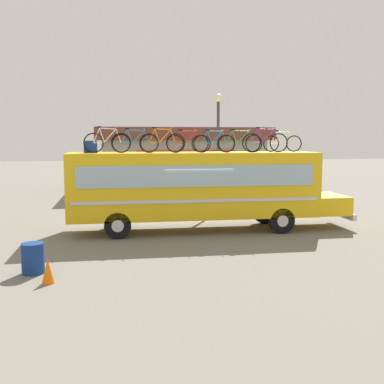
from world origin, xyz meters
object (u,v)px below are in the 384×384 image
at_px(street_lamp, 218,136).
at_px(rooftop_bicycle_3, 162,142).
at_px(rooftop_bicycle_6, 240,143).
at_px(traffic_cone, 48,271).
at_px(rooftop_bicycle_2, 135,142).
at_px(rooftop_bicycle_5, 214,143).
at_px(rooftop_bicycle_8, 282,143).
at_px(trash_bin, 33,258).
at_px(rooftop_bicycle_4, 188,143).
at_px(rooftop_bicycle_7, 265,142).
at_px(luggage_bag_1, 91,147).
at_px(bus, 199,186).
at_px(rooftop_bicycle_1, 107,142).

bearing_deg(street_lamp, rooftop_bicycle_3, -125.04).
relative_size(rooftop_bicycle_6, traffic_cone, 2.83).
distance_m(rooftop_bicycle_2, rooftop_bicycle_6, 3.97).
bearing_deg(street_lamp, rooftop_bicycle_5, -104.24).
relative_size(rooftop_bicycle_2, street_lamp, 0.31).
bearing_deg(traffic_cone, rooftop_bicycle_8, 36.87).
height_order(rooftop_bicycle_2, trash_bin, rooftop_bicycle_2).
distance_m(rooftop_bicycle_6, rooftop_bicycle_8, 2.00).
xyz_separation_m(rooftop_bicycle_4, rooftop_bicycle_6, (1.97, -0.34, 0.01)).
relative_size(rooftop_bicycle_2, rooftop_bicycle_4, 1.06).
relative_size(rooftop_bicycle_7, street_lamp, 0.32).
xyz_separation_m(luggage_bag_1, street_lamp, (5.74, 3.96, 0.41)).
bearing_deg(bus, rooftop_bicycle_7, -8.34).
distance_m(rooftop_bicycle_1, rooftop_bicycle_5, 3.99).
distance_m(bus, rooftop_bicycle_1, 3.86).
xyz_separation_m(bus, rooftop_bicycle_8, (3.44, 0.22, 1.66)).
bearing_deg(rooftop_bicycle_7, rooftop_bicycle_5, 179.81).
bearing_deg(trash_bin, rooftop_bicycle_5, 38.47).
xyz_separation_m(luggage_bag_1, rooftop_bicycle_7, (6.60, -0.52, 0.18)).
height_order(rooftop_bicycle_6, traffic_cone, rooftop_bicycle_6).
height_order(bus, luggage_bag_1, luggage_bag_1).
bearing_deg(street_lamp, bus, -111.97).
xyz_separation_m(luggage_bag_1, traffic_cone, (-0.80, -6.18, -2.97)).
bearing_deg(rooftop_bicycle_1, rooftop_bicycle_4, 2.99).
bearing_deg(rooftop_bicycle_7, bus, 171.66).
bearing_deg(rooftop_bicycle_8, traffic_cone, -143.13).
height_order(luggage_bag_1, rooftop_bicycle_7, rooftop_bicycle_7).
bearing_deg(street_lamp, rooftop_bicycle_4, -116.98).
bearing_deg(rooftop_bicycle_5, rooftop_bicycle_6, -0.40).
height_order(rooftop_bicycle_2, street_lamp, street_lamp).
distance_m(bus, rooftop_bicycle_8, 3.82).
bearing_deg(traffic_cone, rooftop_bicycle_3, 58.95).
bearing_deg(rooftop_bicycle_7, traffic_cone, -142.62).
relative_size(rooftop_bicycle_6, rooftop_bicycle_7, 0.97).
bearing_deg(trash_bin, bus, 43.19).
bearing_deg(bus, rooftop_bicycle_2, -175.45).
relative_size(rooftop_bicycle_4, street_lamp, 0.29).
height_order(rooftop_bicycle_5, rooftop_bicycle_7, rooftop_bicycle_7).
bearing_deg(traffic_cone, rooftop_bicycle_7, 37.38).
relative_size(rooftop_bicycle_2, trash_bin, 2.11).
bearing_deg(rooftop_bicycle_1, rooftop_bicycle_2, -0.25).
relative_size(luggage_bag_1, rooftop_bicycle_1, 0.28).
xyz_separation_m(trash_bin, traffic_cone, (0.51, -0.96, -0.10)).
height_order(rooftop_bicycle_5, rooftop_bicycle_6, rooftop_bicycle_6).
xyz_separation_m(rooftop_bicycle_3, street_lamp, (3.11, 4.43, 0.24)).
height_order(bus, rooftop_bicycle_1, rooftop_bicycle_1).
distance_m(rooftop_bicycle_2, street_lamp, 5.95).
bearing_deg(rooftop_bicycle_4, rooftop_bicycle_3, -163.87).
relative_size(rooftop_bicycle_3, street_lamp, 0.30).
distance_m(rooftop_bicycle_1, traffic_cone, 6.78).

